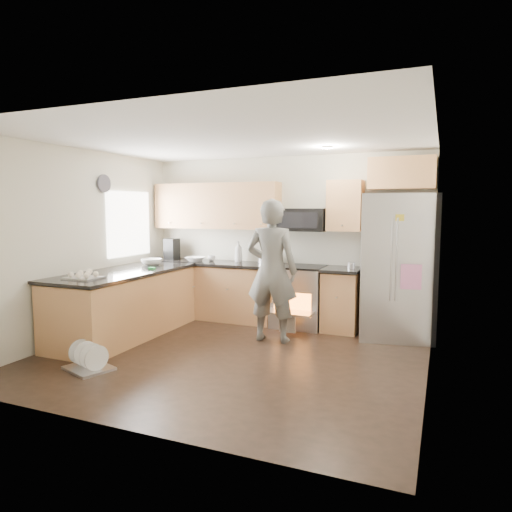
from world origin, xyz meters
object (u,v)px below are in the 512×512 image
at_px(person, 272,271).
at_px(dish_rack, 89,362).
at_px(refrigerator, 397,267).
at_px(stove_range, 299,282).

xyz_separation_m(person, dish_rack, (-1.50, -1.83, -0.88)).
xyz_separation_m(refrigerator, person, (-1.53, -0.80, -0.03)).
xyz_separation_m(refrigerator, dish_rack, (-3.03, -2.63, -0.91)).
height_order(stove_range, dish_rack, stove_range).
relative_size(stove_range, person, 0.93).
relative_size(stove_range, dish_rack, 2.96).
bearing_deg(stove_range, refrigerator, -3.22).
xyz_separation_m(stove_range, refrigerator, (1.42, -0.08, 0.32)).
bearing_deg(stove_range, person, -97.42).
bearing_deg(person, dish_rack, 47.52).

